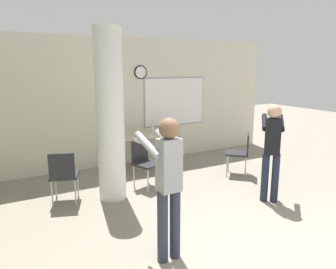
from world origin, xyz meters
The scene contains 10 objects.
wall_back centered at (0.03, 5.06, 1.40)m, with size 8.00×0.15×2.80m.
support_pillar centered at (-0.83, 3.23, 1.40)m, with size 0.45×0.45×2.80m.
folding_table centered at (0.44, 4.54, 0.69)m, with size 1.41×0.69×0.75m.
bottle_on_table centered at (0.59, 4.55, 0.86)m, with size 0.07×0.07×0.29m.
waste_bin centered at (0.56, 3.91, 0.19)m, with size 0.31×0.31×0.37m.
chair_table_front centered at (-0.13, 3.42, 0.51)m, with size 0.56×0.56×0.87m.
chair_mid_room centered at (1.86, 3.09, 0.51)m, with size 0.62×0.62×0.87m.
chair_near_pillar centered at (-1.58, 3.39, 0.51)m, with size 0.56×0.56×0.87m.
person_playing_side centered at (1.39, 1.85, 0.95)m, with size 0.61×0.63×1.61m.
person_playing_front centered at (-0.87, 1.22, 0.98)m, with size 0.38×0.65×1.66m.
Camera 1 is at (-2.54, -1.80, 2.20)m, focal length 35.00 mm.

